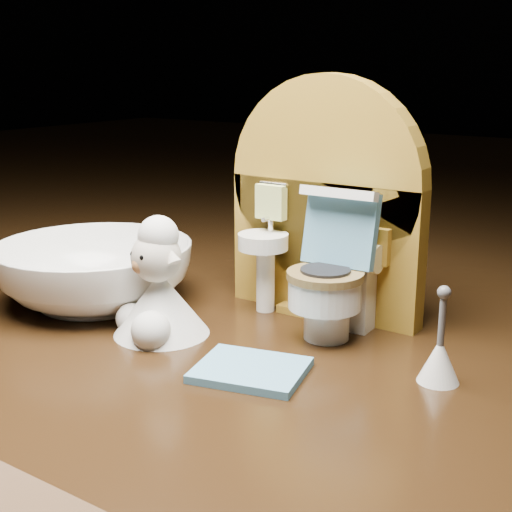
% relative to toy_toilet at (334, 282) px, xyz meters
% --- Properties ---
extents(backdrop_panel, '(0.13, 0.05, 0.15)m').
position_rel_toy_toilet_xyz_m(backdrop_panel, '(-0.02, 0.03, 0.03)').
color(backdrop_panel, olive).
rests_on(backdrop_panel, ground).
extents(toy_toilet, '(0.05, 0.06, 0.09)m').
position_rel_toy_toilet_xyz_m(toy_toilet, '(0.00, 0.00, 0.00)').
color(toy_toilet, white).
rests_on(toy_toilet, ground).
extents(bath_mat, '(0.06, 0.06, 0.00)m').
position_rel_toy_toilet_xyz_m(bath_mat, '(-0.01, -0.07, -0.03)').
color(bath_mat, '#5A9ABF').
rests_on(bath_mat, ground).
extents(toilet_brush, '(0.02, 0.02, 0.05)m').
position_rel_toy_toilet_xyz_m(toilet_brush, '(0.08, -0.03, -0.02)').
color(toilet_brush, white).
rests_on(toilet_brush, ground).
extents(plush_lamb, '(0.06, 0.06, 0.07)m').
position_rel_toy_toilet_xyz_m(plush_lamb, '(-0.09, -0.06, -0.01)').
color(plush_lamb, silver).
rests_on(plush_lamb, ground).
extents(ceramic_bowl, '(0.13, 0.13, 0.04)m').
position_rel_toy_toilet_xyz_m(ceramic_bowl, '(-0.16, -0.04, -0.01)').
color(ceramic_bowl, white).
rests_on(ceramic_bowl, ground).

